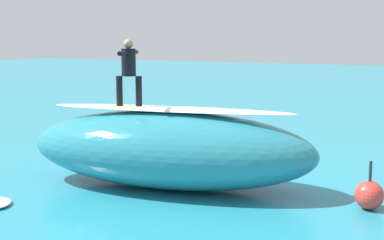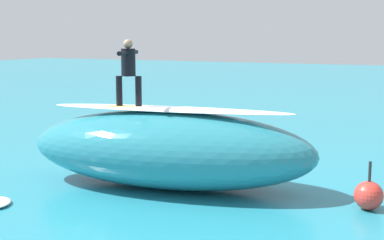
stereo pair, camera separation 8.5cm
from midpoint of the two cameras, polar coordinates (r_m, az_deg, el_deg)
name	(u,v)px [view 2 (the right image)]	position (r m, az deg, el deg)	size (l,w,h in m)	color
ground_plane	(192,171)	(14.22, 0.19, -5.47)	(120.00, 120.00, 0.00)	teal
wave_crest	(169,149)	(12.55, -2.32, -3.14)	(6.94, 2.65, 1.82)	teal
wave_foam_lip	(168,109)	(12.39, -2.35, 1.17)	(5.90, 0.93, 0.08)	white
surfboard_riding	(129,108)	(12.75, -6.56, 1.34)	(2.06, 0.56, 0.08)	yellow
surfer_riding	(128,67)	(12.66, -6.63, 5.62)	(0.60, 1.44, 1.57)	black
surfboard_paddling	(244,159)	(15.56, 5.70, -4.14)	(2.26, 0.55, 0.07)	#EAE5C6
surfer_paddling	(240,153)	(15.44, 5.30, -3.57)	(1.13, 1.68, 0.33)	black
buoy_marker	(369,195)	(11.64, 18.58, -7.65)	(0.60, 0.60, 1.01)	red
foam_patch_mid	(233,149)	(16.60, 4.58, -3.11)	(0.63, 0.63, 0.18)	white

